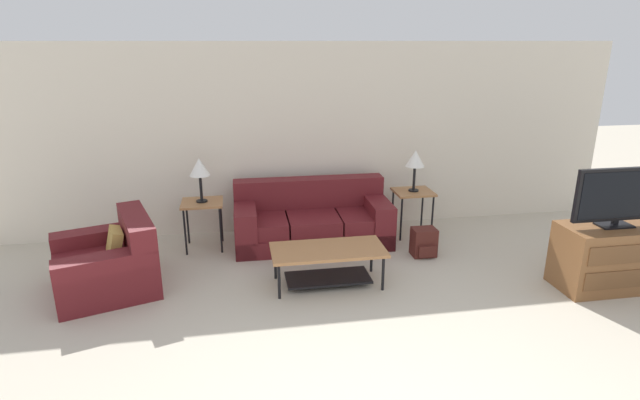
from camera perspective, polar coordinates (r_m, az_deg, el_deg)
name	(u,v)px	position (r m, az deg, el deg)	size (l,w,h in m)	color
wall_back	(307,139)	(7.00, -1.53, 7.02)	(9.02, 0.06, 2.60)	silver
couch	(312,221)	(6.69, -0.93, -2.44)	(2.05, 0.93, 0.82)	maroon
armchair	(110,264)	(5.93, -22.92, -6.74)	(1.28, 1.33, 0.80)	maroon
coffee_table	(328,258)	(5.53, 0.92, -6.63)	(1.25, 0.59, 0.43)	#A87042
side_table_left	(202,207)	(6.58, -13.29, -0.80)	(0.52, 0.46, 0.64)	#A87042
side_table_right	(413,196)	(6.98, 10.59, 0.45)	(0.52, 0.46, 0.64)	#A87042
table_lamp_left	(199,168)	(6.44, -13.61, 3.54)	(0.26, 0.26, 0.57)	black
table_lamp_right	(415,160)	(6.84, 10.83, 4.55)	(0.26, 0.26, 0.57)	black
tv_console	(608,257)	(6.30, 30.08, -5.64)	(1.08, 0.57, 0.71)	brown
television	(620,196)	(6.09, 31.08, 0.42)	(1.03, 0.20, 0.64)	black
backpack	(424,242)	(6.44, 11.78, -4.77)	(0.30, 0.30, 0.36)	#4C1E19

